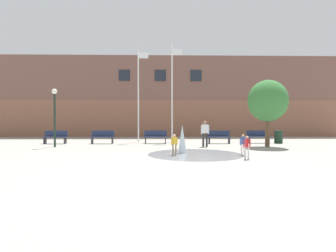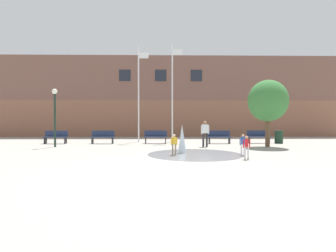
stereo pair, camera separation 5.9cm
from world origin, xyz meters
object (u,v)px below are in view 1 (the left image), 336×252
at_px(park_bench_left_of_flagpoles, 103,137).
at_px(flagpole_left, 139,91).
at_px(park_bench_center, 219,137).
at_px(child_with_pink_shirt, 243,143).
at_px(child_in_fountain, 174,143).
at_px(lamp_post_left_lane, 55,109).
at_px(street_tree_near_building, 268,101).
at_px(park_bench_far_left, 55,137).
at_px(teen_by_trashcan, 205,132).
at_px(child_running, 247,145).
at_px(park_bench_near_trashcan, 258,136).
at_px(flagpole_right, 172,90).
at_px(park_bench_under_left_flagpole, 155,137).
at_px(trash_can, 278,137).

distance_m(park_bench_left_of_flagpoles, flagpole_left, 4.36).
distance_m(park_bench_center, child_with_pink_shirt, 6.22).
bearing_deg(child_in_fountain, lamp_post_left_lane, -142.93).
relative_size(child_in_fountain, street_tree_near_building, 0.24).
relative_size(flagpole_left, street_tree_near_building, 1.74).
xyz_separation_m(park_bench_far_left, teen_by_trashcan, (10.10, -2.31, 0.45)).
relative_size(child_in_fountain, lamp_post_left_lane, 0.28).
height_order(child_in_fountain, flagpole_left, flagpole_left).
distance_m(flagpole_left, lamp_post_left_lane, 6.25).
height_order(park_bench_center, street_tree_near_building, street_tree_near_building).
height_order(child_running, lamp_post_left_lane, lamp_post_left_lane).
bearing_deg(teen_by_trashcan, park_bench_left_of_flagpoles, -42.30).
bearing_deg(park_bench_left_of_flagpoles, park_bench_near_trashcan, 0.86).
xyz_separation_m(park_bench_center, teen_by_trashcan, (-1.35, -2.24, 0.45)).
relative_size(park_bench_far_left, flagpole_right, 0.22).
bearing_deg(child_with_pink_shirt, park_bench_center, -179.27).
height_order(park_bench_far_left, lamp_post_left_lane, lamp_post_left_lane).
xyz_separation_m(park_bench_near_trashcan, child_in_fountain, (-6.30, -6.31, 0.10)).
relative_size(teen_by_trashcan, child_running, 1.61).
bearing_deg(park_bench_center, child_with_pink_shirt, -92.02).
bearing_deg(child_with_pink_shirt, park_bench_far_left, -116.50).
bearing_deg(street_tree_near_building, park_bench_under_left_flagpole, 160.33).
xyz_separation_m(park_bench_far_left, child_with_pink_shirt, (11.24, -6.29, 0.10)).
height_order(child_in_fountain, trash_can, child_in_fountain).
relative_size(park_bench_center, street_tree_near_building, 0.39).
height_order(park_bench_far_left, teen_by_trashcan, teen_by_trashcan).
bearing_deg(trash_can, child_in_fountain, -141.23).
xyz_separation_m(park_bench_far_left, lamp_post_left_lane, (0.91, -2.33, 1.87)).
bearing_deg(flagpole_left, lamp_post_left_lane, -141.90).
height_order(park_bench_far_left, trash_can, park_bench_far_left).
bearing_deg(teen_by_trashcan, park_bench_far_left, -36.76).
xyz_separation_m(flagpole_right, lamp_post_left_lane, (-7.33, -3.75, -1.59)).
bearing_deg(flagpole_left, street_tree_near_building, -25.01).
xyz_separation_m(park_bench_under_left_flagpole, flagpole_right, (1.25, 1.36, 3.46)).
bearing_deg(child_in_fountain, park_bench_center, 126.14).
relative_size(park_bench_far_left, trash_can, 1.78).
distance_m(flagpole_right, lamp_post_left_lane, 8.38).
height_order(park_bench_left_of_flagpoles, street_tree_near_building, street_tree_near_building).
relative_size(park_bench_far_left, child_in_fountain, 1.62).
xyz_separation_m(teen_by_trashcan, flagpole_right, (-1.87, 3.73, 3.01)).
bearing_deg(park_bench_left_of_flagpoles, flagpole_right, 16.37).
height_order(park_bench_far_left, park_bench_center, same).
xyz_separation_m(park_bench_left_of_flagpoles, street_tree_near_building, (10.66, -2.40, 2.34)).
distance_m(park_bench_near_trashcan, trash_can, 1.41).
xyz_separation_m(park_bench_near_trashcan, child_running, (-3.30, -7.60, 0.10)).
height_order(flagpole_left, trash_can, flagpole_left).
bearing_deg(trash_can, park_bench_near_trashcan, 175.29).
bearing_deg(teen_by_trashcan, child_in_fountain, 37.89).
relative_size(park_bench_center, park_bench_near_trashcan, 1.00).
relative_size(teen_by_trashcan, lamp_post_left_lane, 0.45).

